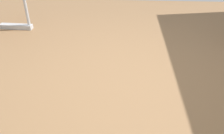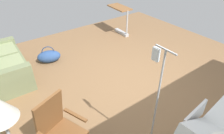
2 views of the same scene
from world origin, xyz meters
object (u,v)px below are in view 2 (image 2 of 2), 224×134
(couch, at_px, (2,67))
(overbed_table, at_px, (121,17))
(rocking_chair, at_px, (59,132))
(duffel_bag, at_px, (49,56))
(floor_lamp, at_px, (0,115))

(couch, xyz_separation_m, overbed_table, (0.38, -3.58, 0.23))
(rocking_chair, xyz_separation_m, duffel_bag, (2.55, -0.80, -0.35))
(rocking_chair, bearing_deg, duffel_bag, -17.47)
(floor_lamp, xyz_separation_m, duffel_bag, (2.63, -1.32, -1.07))
(rocking_chair, distance_m, duffel_bag, 2.70)
(rocking_chair, distance_m, floor_lamp, 0.90)
(couch, relative_size, duffel_bag, 2.56)
(rocking_chair, relative_size, floor_lamp, 0.71)
(rocking_chair, distance_m, overbed_table, 4.39)
(rocking_chair, bearing_deg, overbed_table, -49.35)
(overbed_table, bearing_deg, floor_lamp, 127.28)
(rocking_chair, height_order, overbed_table, rocking_chair)
(rocking_chair, height_order, duffel_bag, rocking_chair)
(floor_lamp, relative_size, overbed_table, 1.74)
(floor_lamp, bearing_deg, overbed_table, -52.72)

